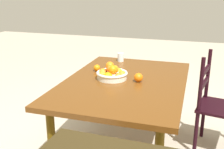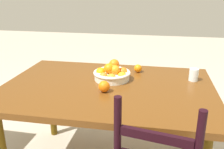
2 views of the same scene
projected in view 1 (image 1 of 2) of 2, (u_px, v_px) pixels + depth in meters
dining_table at (125, 88)px, 2.48m from camera, size 1.52×1.05×0.74m
chair_near_window at (217, 107)px, 2.62m from camera, size 0.49×0.49×0.95m
fruit_bowl at (112, 73)px, 2.49m from camera, size 0.28×0.28×0.16m
orange_loose_0 at (138, 78)px, 2.41m from camera, size 0.08×0.08×0.08m
orange_loose_1 at (97, 68)px, 2.72m from camera, size 0.07×0.07×0.07m
drinking_glass at (121, 57)px, 3.07m from camera, size 0.07×0.07×0.09m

